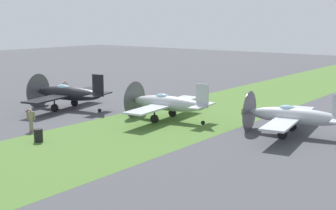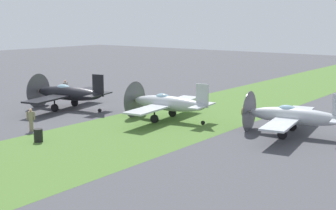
% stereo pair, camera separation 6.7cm
% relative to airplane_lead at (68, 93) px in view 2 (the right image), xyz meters
% --- Properties ---
extents(ground_plane, '(160.00, 160.00, 0.00)m').
position_rel_airplane_lead_xyz_m(ground_plane, '(0.73, -1.62, -1.49)').
color(ground_plane, '#424247').
extents(grass_verge, '(120.00, 11.00, 0.01)m').
position_rel_airplane_lead_xyz_m(grass_verge, '(0.73, -10.81, -1.49)').
color(grass_verge, '#476B2D').
rests_on(grass_verge, ground).
extents(airplane_lead, '(10.06, 8.04, 3.56)m').
position_rel_airplane_lead_xyz_m(airplane_lead, '(0.00, 0.00, 0.00)').
color(airplane_lead, black).
rests_on(airplane_lead, ground).
extents(airplane_wingman, '(9.60, 7.61, 3.40)m').
position_rel_airplane_lead_xyz_m(airplane_wingman, '(1.75, -10.25, -0.07)').
color(airplane_wingman, '#B2B7BC').
rests_on(airplane_wingman, ground).
extents(airplane_trail, '(9.55, 7.61, 3.38)m').
position_rel_airplane_lead_xyz_m(airplane_trail, '(3.08, -20.56, -0.08)').
color(airplane_trail, '#B2B7BC').
rests_on(airplane_trail, ground).
extents(ground_crew_chief, '(0.63, 0.38, 1.73)m').
position_rel_airplane_lead_xyz_m(ground_crew_chief, '(4.97, 6.16, -0.58)').
color(ground_crew_chief, '#9E998E').
rests_on(ground_crew_chief, ground).
extents(ground_crew_mechanic, '(0.45, 0.51, 1.73)m').
position_rel_airplane_lead_xyz_m(ground_crew_mechanic, '(-7.56, -4.65, -0.58)').
color(ground_crew_mechanic, '#847A5B').
rests_on(ground_crew_mechanic, ground).
extents(fuel_drum, '(0.60, 0.60, 0.90)m').
position_rel_airplane_lead_xyz_m(fuel_drum, '(-9.16, -7.57, -1.04)').
color(fuel_drum, black).
rests_on(fuel_drum, ground).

